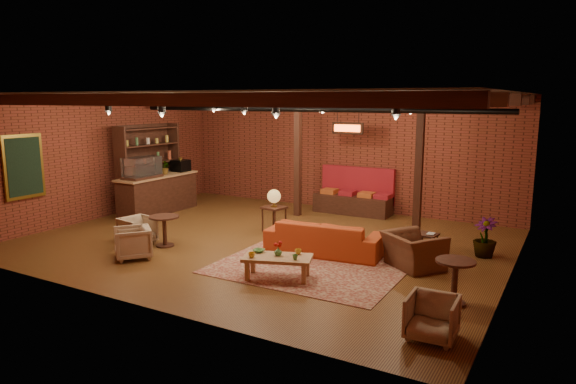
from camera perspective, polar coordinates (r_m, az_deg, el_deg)
The scene contains 29 objects.
floor at distance 11.40m, azimuth -2.57°, elevation -5.45°, with size 10.00×10.00×0.00m, color #3B1D0E.
ceiling at distance 10.98m, azimuth -2.71°, elevation 10.85°, with size 10.00×8.00×0.02m, color black.
wall_back at distance 14.59m, azimuth 5.82°, elevation 4.36°, with size 10.00×0.02×3.20m, color brown.
wall_front at distance 8.03m, azimuth -18.08°, elevation -0.91°, with size 10.00×0.02×3.20m, color brown.
wall_left at distance 14.37m, azimuth -19.78°, elevation 3.72°, with size 0.02×8.00×3.20m, color brown.
wall_right at distance 9.43m, azimuth 23.98°, elevation 0.30°, with size 0.02×8.00×3.20m, color brown.
ceiling_beams at distance 10.98m, azimuth -2.70°, elevation 10.22°, with size 9.80×6.40×0.22m, color black, non-canonical shape.
ceiling_pipe at distance 12.36m, azimuth 1.33°, elevation 9.17°, with size 0.12×0.12×9.60m, color black.
post_left at distance 13.60m, azimuth 1.09°, elevation 3.99°, with size 0.16×0.16×3.20m, color black.
post_right at distance 11.78m, azimuth 14.34°, elevation 2.69°, with size 0.16×0.16×3.20m, color black.
service_counter at distance 14.50m, azimuth -14.27°, elevation 0.87°, with size 0.80×2.50×1.60m, color black, non-canonical shape.
plant_counter at distance 14.51m, azimuth -13.51°, elevation 2.59°, with size 0.35×0.39×0.30m, color #337F33.
shelving_hutch at distance 14.79m, azimuth -15.19°, elevation 2.58°, with size 0.52×2.00×2.40m, color black, non-canonical shape.
chalkboard_menu at distance 12.95m, azimuth -27.30°, elevation 2.53°, with size 0.08×0.96×1.46m, color black.
banquette at distance 14.10m, azimuth 7.22°, elevation -0.39°, with size 2.10×0.70×1.00m, color maroon, non-canonical shape.
service_sign at distance 13.47m, azimuth 6.65°, elevation 7.06°, with size 0.86×0.06×0.30m, color #FF5419.
ceiling_spotlights at distance 10.98m, azimuth -2.69°, elevation 9.07°, with size 6.40×4.40×0.28m, color black, non-canonical shape.
rug at distance 9.65m, azimuth 2.32°, elevation -8.37°, with size 3.39×2.59×0.01m, color maroon.
sofa at distance 10.41m, azimuth 4.08°, elevation -5.06°, with size 2.33×0.91×0.68m, color #A33616.
coffee_table at distance 8.98m, azimuth -1.23°, elevation -7.41°, with size 1.31×0.95×0.66m.
side_table_lamp at distance 12.05m, azimuth -1.57°, elevation -0.84°, with size 0.56×0.56×1.01m.
round_table_left at distance 11.20m, azimuth -13.58°, elevation -3.68°, with size 0.63×0.63×0.66m.
armchair_a at distance 11.55m, azimuth -16.39°, elevation -3.98°, with size 0.64×0.60×0.66m, color beige.
armchair_b at distance 10.55m, azimuth -16.89°, elevation -5.26°, with size 0.67×0.62×0.69m, color beige.
armchair_right at distance 9.80m, azimuth 13.76°, elevation -5.73°, with size 1.00×0.65×0.88m, color brown.
side_table_book at distance 10.66m, azimuth 15.19°, elevation -4.66°, with size 0.44×0.44×0.46m.
round_table_right at distance 8.27m, azimuth 18.06°, elevation -8.74°, with size 0.60×0.60×0.70m.
armchair_far at distance 7.09m, azimuth 15.71°, elevation -13.07°, with size 0.63×0.59×0.64m, color beige.
plant_tall at distance 10.72m, azimuth 21.32°, elevation -0.61°, with size 1.34×1.34×2.39m, color #4C7F4C.
Camera 1 is at (5.88, -9.27, 3.09)m, focal length 32.00 mm.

